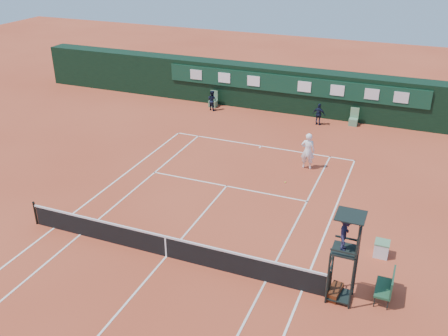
# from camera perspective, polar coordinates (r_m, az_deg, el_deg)

# --- Properties ---
(ground) EXTENTS (90.00, 90.00, 0.00)m
(ground) POSITION_cam_1_polar(r_m,az_deg,el_deg) (20.16, -6.59, -10.00)
(ground) COLOR #BC492C
(ground) RESTS_ON ground
(court_lines) EXTENTS (11.05, 23.85, 0.01)m
(court_lines) POSITION_cam_1_polar(r_m,az_deg,el_deg) (20.16, -6.59, -9.99)
(court_lines) COLOR white
(court_lines) RESTS_ON ground
(tennis_net) EXTENTS (12.90, 0.10, 1.10)m
(tennis_net) POSITION_cam_1_polar(r_m,az_deg,el_deg) (19.87, -6.67, -8.81)
(tennis_net) COLOR black
(tennis_net) RESTS_ON ground
(back_wall) EXTENTS (40.00, 1.65, 3.00)m
(back_wall) POSITION_cam_1_polar(r_m,az_deg,el_deg) (35.43, 7.86, 8.82)
(back_wall) COLOR black
(back_wall) RESTS_ON ground
(linesman_chair_left) EXTENTS (0.55, 0.50, 1.15)m
(linesman_chair_left) POSITION_cam_1_polar(r_m,az_deg,el_deg) (36.34, -1.24, 7.52)
(linesman_chair_left) COLOR #548058
(linesman_chair_left) RESTS_ON ground
(linesman_chair_right) EXTENTS (0.55, 0.50, 1.15)m
(linesman_chair_right) POSITION_cam_1_polar(r_m,az_deg,el_deg) (33.86, 14.57, 5.28)
(linesman_chair_right) COLOR #5A8962
(linesman_chair_right) RESTS_ON ground
(umpire_chair) EXTENTS (0.96, 0.95, 3.42)m
(umpire_chair) POSITION_cam_1_polar(r_m,az_deg,el_deg) (17.09, 13.77, -7.97)
(umpire_chair) COLOR black
(umpire_chair) RESTS_ON ground
(player_bench) EXTENTS (0.55, 1.20, 1.10)m
(player_bench) POSITION_cam_1_polar(r_m,az_deg,el_deg) (18.56, 18.19, -12.64)
(player_bench) COLOR #1B452A
(player_bench) RESTS_ON ground
(tennis_bag) EXTENTS (0.50, 0.92, 0.33)m
(tennis_bag) POSITION_cam_1_polar(r_m,az_deg,el_deg) (18.51, 12.54, -13.67)
(tennis_bag) COLOR black
(tennis_bag) RESTS_ON ground
(cooler) EXTENTS (0.57, 0.57, 0.65)m
(cooler) POSITION_cam_1_polar(r_m,az_deg,el_deg) (20.85, 17.56, -8.78)
(cooler) COLOR silver
(cooler) RESTS_ON ground
(tennis_ball) EXTENTS (0.07, 0.07, 0.07)m
(tennis_ball) POSITION_cam_1_polar(r_m,az_deg,el_deg) (25.57, 7.02, -1.63)
(tennis_ball) COLOR #D2E535
(tennis_ball) RESTS_ON ground
(player) EXTENTS (0.75, 0.51, 2.02)m
(player) POSITION_cam_1_polar(r_m,az_deg,el_deg) (26.88, 9.56, 1.93)
(player) COLOR white
(player) RESTS_ON ground
(ball_kid_left) EXTENTS (0.83, 0.74, 1.42)m
(ball_kid_left) POSITION_cam_1_polar(r_m,az_deg,el_deg) (35.50, -1.37, 7.74)
(ball_kid_left) COLOR black
(ball_kid_left) RESTS_ON ground
(ball_kid_right) EXTENTS (0.89, 0.47, 1.44)m
(ball_kid_right) POSITION_cam_1_polar(r_m,az_deg,el_deg) (33.28, 10.79, 6.04)
(ball_kid_right) COLOR black
(ball_kid_right) RESTS_ON ground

